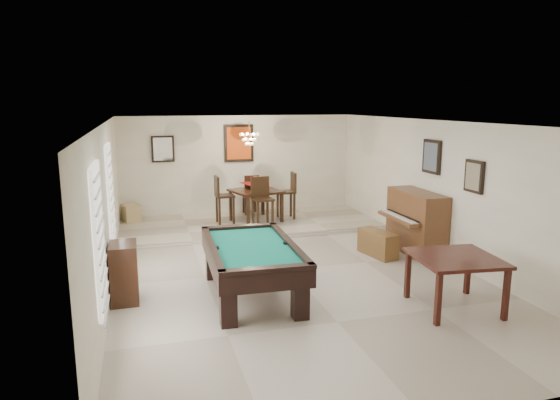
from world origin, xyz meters
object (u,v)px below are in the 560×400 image
piano_bench (378,243)px  dining_chair_east (286,196)px  square_table (454,282)px  flower_vase (256,180)px  dining_table (256,203)px  dining_chair_north (250,194)px  dining_chair_south (263,203)px  chandelier (249,134)px  corner_bench (131,213)px  dining_chair_west (225,200)px  upright_piano (410,223)px  pool_table (252,271)px  apothecary_chest (124,273)px

piano_bench → dining_chair_east: size_ratio=0.77×
square_table → dining_chair_east: (-0.85, 5.64, 0.30)m
flower_vase → dining_table: bearing=0.0°
dining_table → dining_chair_north: dining_chair_north is taller
square_table → dining_chair_south: size_ratio=0.97×
piano_bench → dining_chair_east: 3.22m
piano_bench → chandelier: (-1.89, 2.88, 1.96)m
corner_bench → chandelier: size_ratio=0.76×
dining_table → dining_chair_south: dining_chair_south is taller
dining_chair_west → chandelier: 1.63m
dining_chair_north → corner_bench: dining_chair_north is taller
upright_piano → corner_bench: (-5.29, 3.74, -0.29)m
upright_piano → dining_chair_east: size_ratio=1.29×
pool_table → dining_chair_north: size_ratio=2.35×
square_table → apothecary_chest: 4.83m
upright_piano → piano_bench: upright_piano is taller
piano_bench → corner_bench: 5.95m
square_table → pool_table: bearing=155.2°
piano_bench → flower_vase: size_ratio=3.85×
square_table → dining_chair_north: (-1.57, 6.39, 0.24)m
flower_vase → dining_chair_east: bearing=2.3°
piano_bench → dining_chair_south: size_ratio=0.76×
apothecary_chest → dining_chair_east: dining_chair_east is taller
dining_chair_west → upright_piano: bearing=-135.5°
corner_bench → pool_table: bearing=-70.4°
upright_piano → dining_chair_north: 4.46m
corner_bench → upright_piano: bearing=-35.3°
dining_chair_north → dining_chair_west: (-0.79, -0.82, 0.06)m
dining_chair_west → corner_bench: size_ratio=2.48×
dining_table → dining_chair_east: bearing=2.3°
square_table → corner_bench: 7.79m
pool_table → upright_piano: 3.74m
dining_chair_east → corner_bench: dining_chair_east is taller
dining_chair_east → dining_chair_west: bearing=-84.9°
pool_table → square_table: (2.70, -1.24, -0.01)m
dining_chair_west → dining_chair_east: size_ratio=0.99×
flower_vase → dining_chair_west: size_ratio=0.20×
upright_piano → chandelier: size_ratio=2.44×
pool_table → piano_bench: bearing=27.8°
square_table → upright_piano: bearing=73.3°
dining_table → chandelier: bearing=-142.4°
apothecary_chest → dining_table: bearing=53.8°
pool_table → square_table: pool_table is taller
pool_table → dining_chair_west: 4.35m
square_table → corner_bench: square_table is taller
dining_chair_east → piano_bench: bearing=19.9°
flower_vase → dining_chair_west: (-0.75, -0.04, -0.42)m
square_table → piano_bench: 2.60m
piano_bench → dining_chair_east: dining_chair_east is taller
upright_piano → chandelier: 4.17m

